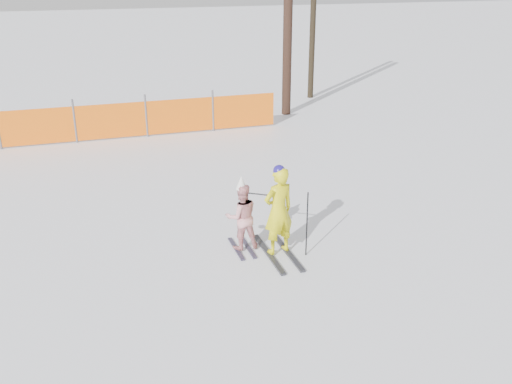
% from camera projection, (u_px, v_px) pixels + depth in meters
% --- Properties ---
extents(ground, '(120.00, 120.00, 0.00)m').
position_uv_depth(ground, '(265.00, 255.00, 9.99)').
color(ground, white).
rests_on(ground, ground).
extents(adult, '(0.65, 1.52, 1.65)m').
position_uv_depth(adult, '(278.00, 211.00, 9.73)').
color(adult, black).
rests_on(adult, ground).
extents(child, '(0.60, 0.88, 1.39)m').
position_uv_depth(child, '(242.00, 216.00, 9.97)').
color(child, black).
rests_on(child, ground).
extents(ski_poles, '(0.91, 0.52, 1.18)m').
position_uv_depth(ski_poles, '(295.00, 217.00, 9.76)').
color(ski_poles, black).
rests_on(ski_poles, ground).
extents(tree_trunks, '(2.03, 2.35, 7.18)m').
position_uv_depth(tree_trunks, '(296.00, 8.00, 18.79)').
color(tree_trunks, black).
rests_on(tree_trunks, ground).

